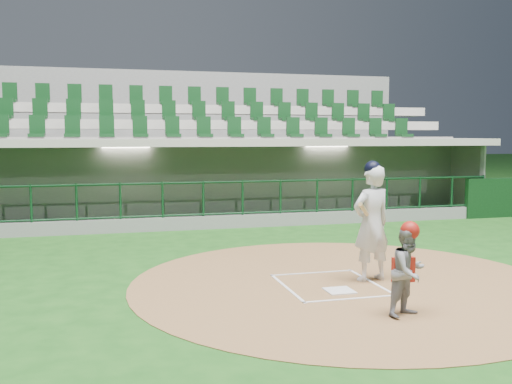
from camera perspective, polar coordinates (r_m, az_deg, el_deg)
ground at (r=9.92m, az=6.74°, el=-8.85°), size 120.00×120.00×0.00m
dirt_circle at (r=9.85m, az=8.81°, el=-8.95°), size 7.20×7.20×0.01m
home_plate at (r=9.29m, az=8.34°, el=-9.74°), size 0.43×0.43×0.02m
batter_box_chalk at (r=9.64m, az=7.40°, el=-9.18°), size 1.55×1.80×0.01m
dugout_structure at (r=17.20m, az=-2.57°, el=0.57°), size 16.40×3.70×3.00m
seating_deck at (r=20.18m, az=-4.62°, el=2.61°), size 17.00×6.72×5.15m
batter at (r=9.86m, az=11.48°, el=-2.92°), size 0.94×0.95×2.05m
catcher at (r=8.12m, az=15.03°, el=-7.50°), size 0.74×0.67×1.31m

